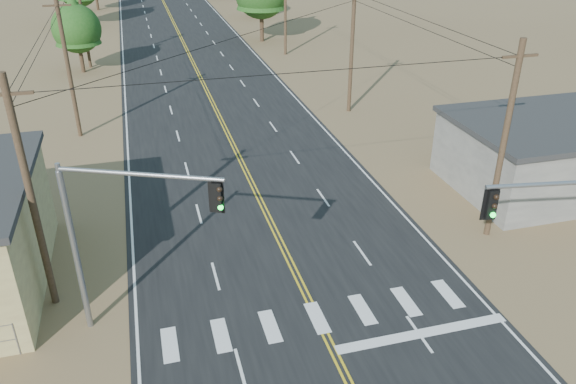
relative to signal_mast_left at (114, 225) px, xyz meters
name	(u,v)px	position (x,y,z in m)	size (l,w,h in m)	color
road	(226,131)	(7.41, 20.72, -4.87)	(15.00, 200.00, 0.02)	black
utility_pole_left_near	(31,196)	(-3.09, 2.72, 0.24)	(1.80, 0.30, 10.00)	#4C3826
utility_pole_left_mid	(68,67)	(-3.09, 22.72, 0.24)	(1.80, 0.30, 10.00)	#4C3826
utility_pole_left_far	(82,16)	(-3.09, 42.72, 0.24)	(1.80, 0.30, 10.00)	#4C3826
utility_pole_right_near	(504,142)	(17.91, 2.72, 0.24)	(1.80, 0.30, 10.00)	#4C3826
utility_pole_right_mid	(352,48)	(17.91, 22.72, 0.24)	(1.80, 0.30, 10.00)	#4C3826
utility_pole_right_far	(285,7)	(17.91, 42.72, 0.24)	(1.80, 0.30, 10.00)	#4C3826
signal_mast_left	(114,225)	(0.00, 0.00, 0.00)	(5.59, 2.70, 7.21)	gray
tree_left_near	(76,24)	(-3.70, 40.90, -0.10)	(4.69, 4.69, 7.82)	#3F2D1E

